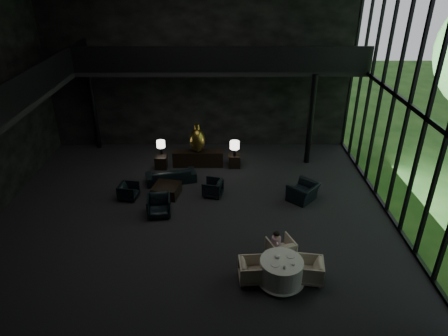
{
  "coord_description": "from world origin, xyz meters",
  "views": [
    {
      "loc": [
        0.99,
        -12.13,
        8.03
      ],
      "look_at": [
        1.06,
        0.5,
        1.51
      ],
      "focal_mm": 32.0,
      "sensor_mm": 36.0,
      "label": 1
    }
  ],
  "objects_px": {
    "side_table_right": "(234,161)",
    "window_armchair": "(303,189)",
    "console": "(198,158)",
    "dining_chair_east": "(309,270)",
    "table_lamp_left": "(161,145)",
    "lounge_armchair_south": "(159,204)",
    "table_lamp_right": "(235,146)",
    "coffee_table": "(167,190)",
    "bronze_urn": "(197,140)",
    "lounge_armchair_west": "(129,191)",
    "lounge_armchair_east": "(213,188)",
    "dining_chair_north": "(281,248)",
    "dining_chair_west": "(252,270)",
    "sofa": "(171,173)",
    "side_table_left": "(161,162)",
    "child": "(276,240)",
    "dining_table": "(281,273)"
  },
  "relations": [
    {
      "from": "side_table_right",
      "to": "dining_table",
      "type": "relative_size",
      "value": 0.41
    },
    {
      "from": "console",
      "to": "dining_chair_east",
      "type": "height_order",
      "value": "dining_chair_east"
    },
    {
      "from": "window_armchair",
      "to": "dining_chair_west",
      "type": "relative_size",
      "value": 1.52
    },
    {
      "from": "side_table_left",
      "to": "child",
      "type": "distance_m",
      "value": 7.47
    },
    {
      "from": "console",
      "to": "coffee_table",
      "type": "height_order",
      "value": "console"
    },
    {
      "from": "coffee_table",
      "to": "dining_chair_east",
      "type": "xyz_separation_m",
      "value": [
        4.59,
        -4.68,
        0.15
      ]
    },
    {
      "from": "table_lamp_left",
      "to": "lounge_armchair_west",
      "type": "xyz_separation_m",
      "value": [
        -0.89,
        -2.82,
        -0.69
      ]
    },
    {
      "from": "lounge_armchair_south",
      "to": "child",
      "type": "relative_size",
      "value": 1.52
    },
    {
      "from": "coffee_table",
      "to": "dining_chair_east",
      "type": "height_order",
      "value": "dining_chair_east"
    },
    {
      "from": "bronze_urn",
      "to": "table_lamp_right",
      "type": "height_order",
      "value": "bronze_urn"
    },
    {
      "from": "side_table_right",
      "to": "dining_table",
      "type": "height_order",
      "value": "dining_table"
    },
    {
      "from": "table_lamp_left",
      "to": "window_armchair",
      "type": "bearing_deg",
      "value": -27.37
    },
    {
      "from": "console",
      "to": "table_lamp_right",
      "type": "relative_size",
      "value": 3.23
    },
    {
      "from": "bronze_urn",
      "to": "table_lamp_left",
      "type": "bearing_deg",
      "value": 177.29
    },
    {
      "from": "table_lamp_right",
      "to": "dining_chair_north",
      "type": "distance_m",
      "value": 6.21
    },
    {
      "from": "dining_chair_east",
      "to": "dining_chair_north",
      "type": "bearing_deg",
      "value": -135.72
    },
    {
      "from": "lounge_armchair_west",
      "to": "window_armchair",
      "type": "relative_size",
      "value": 0.59
    },
    {
      "from": "lounge_armchair_south",
      "to": "console",
      "type": "bearing_deg",
      "value": 66.85
    },
    {
      "from": "table_lamp_left",
      "to": "console",
      "type": "bearing_deg",
      "value": -2.14
    },
    {
      "from": "lounge_armchair_west",
      "to": "lounge_armchair_east",
      "type": "relative_size",
      "value": 0.91
    },
    {
      "from": "table_lamp_left",
      "to": "sofa",
      "type": "bearing_deg",
      "value": -69.34
    },
    {
      "from": "table_lamp_left",
      "to": "dining_chair_north",
      "type": "height_order",
      "value": "table_lamp_left"
    },
    {
      "from": "side_table_left",
      "to": "lounge_armchair_east",
      "type": "distance_m",
      "value": 3.28
    },
    {
      "from": "dining_table",
      "to": "coffee_table",
      "type": "bearing_deg",
      "value": 128.49
    },
    {
      "from": "side_table_right",
      "to": "window_armchair",
      "type": "height_order",
      "value": "window_armchair"
    },
    {
      "from": "lounge_armchair_west",
      "to": "coffee_table",
      "type": "relative_size",
      "value": 0.63
    },
    {
      "from": "table_lamp_right",
      "to": "window_armchair",
      "type": "relative_size",
      "value": 0.66
    },
    {
      "from": "bronze_urn",
      "to": "side_table_left",
      "type": "xyz_separation_m",
      "value": [
        -1.6,
        -0.2,
        -0.96
      ]
    },
    {
      "from": "side_table_right",
      "to": "lounge_armchair_south",
      "type": "height_order",
      "value": "lounge_armchair_south"
    },
    {
      "from": "table_lamp_right",
      "to": "dining_chair_east",
      "type": "xyz_separation_m",
      "value": [
        1.91,
        -7.0,
        -0.68
      ]
    },
    {
      "from": "dining_table",
      "to": "dining_chair_west",
      "type": "relative_size",
      "value": 2.0
    },
    {
      "from": "dining_chair_north",
      "to": "dining_table",
      "type": "bearing_deg",
      "value": 61.82
    },
    {
      "from": "sofa",
      "to": "window_armchair",
      "type": "relative_size",
      "value": 1.88
    },
    {
      "from": "lounge_armchair_south",
      "to": "dining_table",
      "type": "bearing_deg",
      "value": -47.42
    },
    {
      "from": "dining_chair_east",
      "to": "dining_chair_west",
      "type": "distance_m",
      "value": 1.62
    },
    {
      "from": "side_table_right",
      "to": "table_lamp_right",
      "type": "xyz_separation_m",
      "value": [
        0.0,
        -0.09,
        0.77
      ]
    },
    {
      "from": "side_table_right",
      "to": "lounge_armchair_south",
      "type": "distance_m",
      "value": 4.69
    },
    {
      "from": "coffee_table",
      "to": "bronze_urn",
      "type": "bearing_deg",
      "value": 66.53
    },
    {
      "from": "table_lamp_right",
      "to": "window_armchair",
      "type": "xyz_separation_m",
      "value": [
        2.51,
        -2.7,
        -0.59
      ]
    },
    {
      "from": "side_table_right",
      "to": "dining_chair_north",
      "type": "height_order",
      "value": "dining_chair_north"
    },
    {
      "from": "bronze_urn",
      "to": "table_lamp_left",
      "type": "xyz_separation_m",
      "value": [
        -1.6,
        0.08,
        -0.25
      ]
    },
    {
      "from": "side_table_left",
      "to": "coffee_table",
      "type": "height_order",
      "value": "side_table_left"
    },
    {
      "from": "coffee_table",
      "to": "console",
      "type": "bearing_deg",
      "value": 66.66
    },
    {
      "from": "lounge_armchair_west",
      "to": "dining_chair_west",
      "type": "relative_size",
      "value": 0.89
    },
    {
      "from": "dining_table",
      "to": "child",
      "type": "xyz_separation_m",
      "value": [
        -0.04,
        0.94,
        0.41
      ]
    },
    {
      "from": "coffee_table",
      "to": "dining_chair_west",
      "type": "relative_size",
      "value": 1.41
    },
    {
      "from": "bronze_urn",
      "to": "lounge_armchair_west",
      "type": "distance_m",
      "value": 3.82
    },
    {
      "from": "table_lamp_left",
      "to": "dining_chair_east",
      "type": "xyz_separation_m",
      "value": [
        5.11,
        -7.25,
        -0.63
      ]
    },
    {
      "from": "table_lamp_right",
      "to": "lounge_armchair_east",
      "type": "distance_m",
      "value": 2.62
    },
    {
      "from": "window_armchair",
      "to": "child",
      "type": "xyz_separation_m",
      "value": [
        -1.45,
        -3.43,
        0.29
      ]
    }
  ]
}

